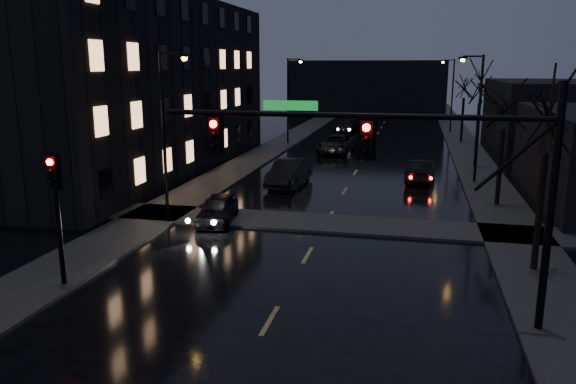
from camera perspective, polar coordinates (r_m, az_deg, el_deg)
The scene contains 21 objects.
sidewalk_left at distance 44.25m, azimuth -3.76°, elevation 3.23°, with size 3.00×140.00×0.12m, color #2D2D2B.
sidewalk_right at distance 42.72m, azimuth 18.70°, elevation 2.24°, with size 3.00×140.00×0.12m, color #2D2D2B.
sidewalk_cross at distance 26.66m, azimuth 3.81°, elevation -3.18°, with size 40.00×3.00×0.12m, color #2D2D2B.
apartment_block at distance 42.13m, azimuth -16.55°, elevation 10.39°, with size 12.00×30.00×12.00m, color black.
commercial_right_far at distance 56.55m, azimuth 26.26°, elevation 7.04°, with size 12.00×18.00×6.00m, color black.
far_block at distance 85.19m, azimuth 8.18°, elevation 10.39°, with size 22.00×10.00×8.00m, color black.
signal_mast at distance 16.03m, azimuth 12.38°, elevation 3.46°, with size 11.11×0.41×7.00m.
signal_pole_left at distance 19.99m, azimuth -22.47°, elevation -0.83°, with size 0.35×0.41×4.53m.
tree_near at distance 21.35m, azimuth 25.14°, elevation 8.47°, with size 3.52×3.52×8.08m.
tree_mid_a at distance 31.21m, azimuth 21.25°, elevation 9.07°, with size 3.30×3.30×7.58m.
tree_mid_b at distance 43.08m, azimuth 19.06°, elevation 11.08°, with size 3.74×3.74×8.59m.
tree_far at distance 57.03m, azimuth 17.55°, elevation 10.88°, with size 3.43×3.43×7.88m.
streetlight_l_near at distance 27.49m, azimuth -12.15°, elevation 7.06°, with size 1.53×0.28×8.00m.
streetlight_l_far at distance 53.16m, azimuth 0.21°, elevation 9.97°, with size 1.53×0.28×8.00m.
streetlight_r_mid at distance 37.12m, azimuth 18.55°, elevation 8.10°, with size 1.53×0.28×8.00m.
streetlight_r_far at distance 65.00m, azimuth 16.19°, elevation 9.99°, with size 1.53×0.28×8.00m.
oncoming_car_a at distance 27.00m, azimuth -7.16°, elevation -1.72°, with size 1.58×3.92×1.34m, color black.
oncoming_car_b at distance 34.94m, azimuth 0.12°, elevation 1.97°, with size 1.75×5.02×1.65m, color black.
oncoming_car_c at distance 48.23m, azimuth 4.95°, elevation 4.86°, with size 2.56×5.55×1.54m, color black.
oncoming_car_d at distance 62.71m, azimuth 5.93°, elevation 6.63°, with size 2.05×5.05×1.47m, color black.
lead_car at distance 37.11m, azimuth 13.32°, elevation 2.10°, with size 1.53×4.39×1.45m, color black.
Camera 1 is at (3.90, -6.84, 7.38)m, focal length 35.00 mm.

